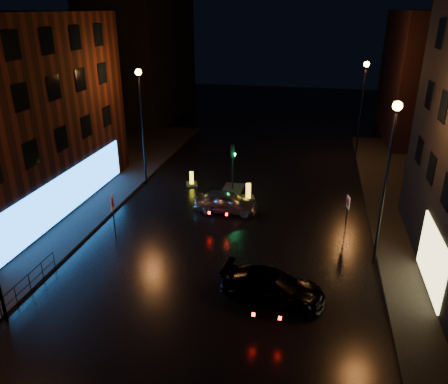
{
  "coord_description": "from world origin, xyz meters",
  "views": [
    {
      "loc": [
        4.28,
        -14.61,
        12.19
      ],
      "look_at": [
        -0.36,
        7.1,
        2.8
      ],
      "focal_mm": 35.0,
      "sensor_mm": 36.0,
      "label": 1
    }
  ],
  "objects": [
    {
      "name": "street_lamp_lfar",
      "position": [
        -7.8,
        14.0,
        5.56
      ],
      "size": [
        0.44,
        0.44,
        8.37
      ],
      "color": "black",
      "rests_on": "ground"
    },
    {
      "name": "ground",
      "position": [
        0.0,
        0.0,
        0.0
      ],
      "size": [
        120.0,
        120.0,
        0.0
      ],
      "primitive_type": "plane",
      "color": "black",
      "rests_on": "ground"
    },
    {
      "name": "bollard_near",
      "position": [
        0.16,
        12.62,
        0.26
      ],
      "size": [
        1.27,
        1.56,
        1.19
      ],
      "rotation": [
        0.0,
        0.0,
        0.3
      ],
      "color": "black",
      "rests_on": "ground"
    },
    {
      "name": "building_far_left",
      "position": [
        -16.0,
        35.0,
        7.0
      ],
      "size": [
        8.0,
        16.0,
        14.0
      ],
      "primitive_type": "cube",
      "color": "black",
      "rests_on": "ground"
    },
    {
      "name": "street_lamp_rnear",
      "position": [
        7.8,
        6.0,
        5.56
      ],
      "size": [
        0.44,
        0.44,
        8.37
      ],
      "color": "black",
      "rests_on": "ground"
    },
    {
      "name": "road_sign_left",
      "position": [
        -6.5,
        5.84,
        1.91
      ],
      "size": [
        0.22,
        0.61,
        2.54
      ],
      "rotation": [
        0.0,
        0.0,
        0.28
      ],
      "color": "black",
      "rests_on": "ground"
    },
    {
      "name": "dark_sedan",
      "position": [
        3.01,
        1.86,
        0.68
      ],
      "size": [
        4.87,
        2.48,
        1.35
      ],
      "primitive_type": "imported",
      "rotation": [
        0.0,
        0.0,
        1.44
      ],
      "color": "black",
      "rests_on": "ground"
    },
    {
      "name": "pavement_left",
      "position": [
        -14.0,
        8.0,
        0.07
      ],
      "size": [
        12.0,
        44.0,
        0.15
      ],
      "primitive_type": "cube",
      "color": "black",
      "rests_on": "ground"
    },
    {
      "name": "street_lamp_rfar",
      "position": [
        7.8,
        22.0,
        5.56
      ],
      "size": [
        0.44,
        0.44,
        8.37
      ],
      "color": "black",
      "rests_on": "ground"
    },
    {
      "name": "traffic_signal",
      "position": [
        -1.2,
        14.0,
        0.5
      ],
      "size": [
        1.4,
        2.4,
        3.45
      ],
      "color": "black",
      "rests_on": "ground"
    },
    {
      "name": "building_far_right",
      "position": [
        15.0,
        32.0,
        6.0
      ],
      "size": [
        8.0,
        14.0,
        12.0
      ],
      "primitive_type": "cube",
      "color": "black",
      "rests_on": "ground"
    },
    {
      "name": "guard_railing",
      "position": [
        -8.0,
        -1.0,
        0.74
      ],
      "size": [
        0.05,
        6.04,
        1.0
      ],
      "color": "black",
      "rests_on": "ground"
    },
    {
      "name": "silver_hatchback",
      "position": [
        -0.93,
        10.45,
        0.69
      ],
      "size": [
        4.1,
        1.73,
        1.38
      ],
      "primitive_type": "imported",
      "rotation": [
        0.0,
        0.0,
        1.59
      ],
      "color": "#9D9EA4",
      "rests_on": "ground"
    },
    {
      "name": "road_sign_right",
      "position": [
        6.5,
        9.28,
        1.67
      ],
      "size": [
        0.17,
        0.54,
        2.23
      ],
      "rotation": [
        0.0,
        0.0,
        3.37
      ],
      "color": "black",
      "rests_on": "ground"
    },
    {
      "name": "bollard_far",
      "position": [
        -4.38,
        14.41,
        0.23
      ],
      "size": [
        1.16,
        1.39,
        1.04
      ],
      "rotation": [
        0.0,
        0.0,
        0.36
      ],
      "color": "black",
      "rests_on": "ground"
    }
  ]
}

